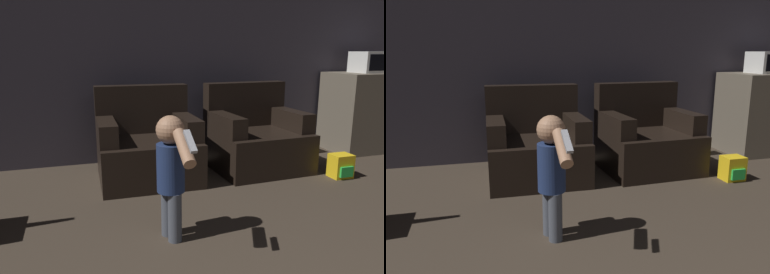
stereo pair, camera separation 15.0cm
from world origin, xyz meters
The scene contains 7 objects.
wall_back centered at (0.00, 4.50, 1.30)m, with size 8.40×0.05×2.60m.
armchair_left centered at (-0.33, 3.81, 0.31)m, with size 0.93×0.82×0.88m.
armchair_right centered at (0.83, 3.81, 0.31)m, with size 0.95×0.84×0.88m.
person_toddler centered at (-0.41, 2.57, 0.49)m, with size 0.18×0.57×0.83m.
toy_backpack centered at (1.48, 3.26, 0.11)m, with size 0.20×0.19×0.23m.
kitchen_counter centered at (2.57, 4.11, 0.48)m, with size 1.07×0.65×0.96m.
microwave centered at (2.52, 4.10, 1.08)m, with size 0.45×0.34×0.25m.
Camera 1 is at (-0.97, 0.36, 1.22)m, focal length 35.00 mm.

